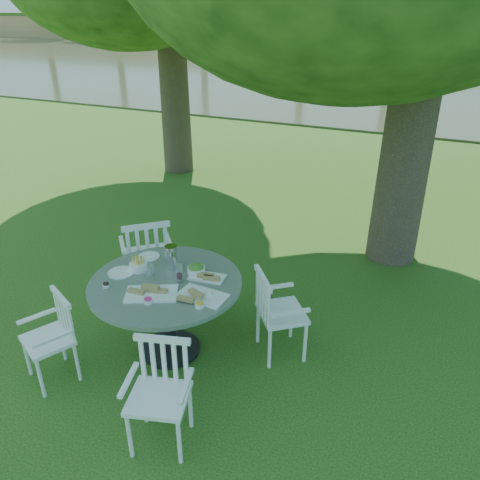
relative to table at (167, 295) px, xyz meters
name	(u,v)px	position (x,y,z in m)	size (l,w,h in m)	color
ground	(232,318)	(0.32, 0.73, -0.64)	(140.00, 140.00, 0.00)	#1A400D
table	(167,295)	(0.00, 0.00, 0.00)	(1.38, 1.38, 0.79)	black
chair_ne	(273,309)	(0.90, 0.38, -0.12)	(0.60, 0.60, 0.87)	white
chair_nw	(147,254)	(-0.68, 0.68, -0.05)	(0.68, 0.68, 0.99)	white
chair_sw	(56,331)	(-0.72, -0.67, -0.16)	(0.53, 0.52, 0.80)	white
chair_se	(161,384)	(0.48, -0.85, -0.14)	(0.52, 0.50, 0.85)	white
tableware	(168,274)	(0.00, 0.06, 0.20)	(1.21, 0.88, 0.23)	white
river	(425,73)	(0.32, 23.73, -0.64)	(100.00, 28.00, 0.12)	#363C23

